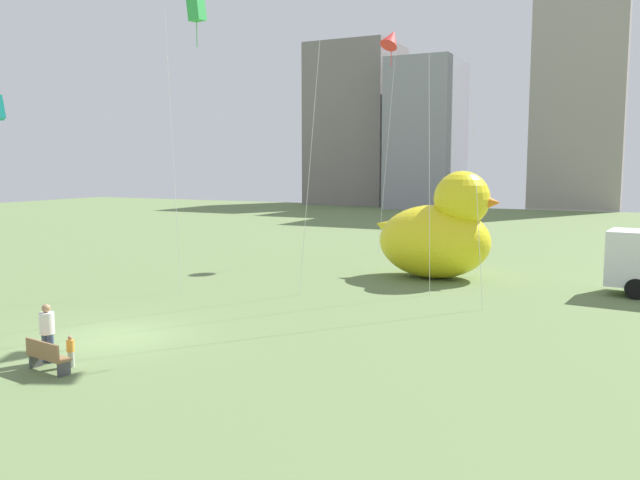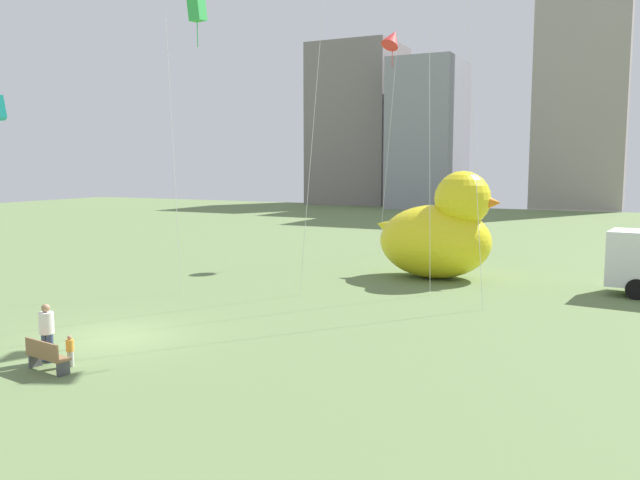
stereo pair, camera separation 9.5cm
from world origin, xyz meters
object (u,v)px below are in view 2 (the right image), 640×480
object	(u,v)px
person_child	(70,349)
giant_inflatable_duck	(439,233)
park_bench	(46,355)
person_adult	(47,330)
kite_red	(392,39)
kite_green	(197,10)

from	to	relation	value
person_child	giant_inflatable_duck	bearing A→B (deg)	74.17
park_bench	giant_inflatable_duck	size ratio (longest dim) A/B	0.24
person_adult	kite_red	world-z (taller)	kite_red
person_adult	kite_green	bearing A→B (deg)	104.86
person_child	kite_green	xyz separation A→B (m)	(-4.02, 11.67, 12.13)
person_child	kite_red	xyz separation A→B (m)	(0.18, 25.76, 12.89)
park_bench	kite_green	world-z (taller)	kite_green
park_bench	kite_green	xyz separation A→B (m)	(-3.81, 12.32, 12.16)
person_adult	person_child	bearing A→B (deg)	-1.38
person_child	kite_red	distance (m)	28.81
park_bench	person_child	xyz separation A→B (m)	(0.21, 0.66, 0.03)
person_adult	giant_inflatable_duck	xyz separation A→B (m)	(6.28, 18.84, 1.36)
park_bench	person_adult	distance (m)	1.10
person_adult	person_child	distance (m)	1.03
person_adult	person_child	size ratio (longest dim) A/B	1.90
park_bench	kite_green	size ratio (longest dim) A/B	0.12
giant_inflatable_duck	kite_red	size ratio (longest dim) A/B	0.46
person_adult	kite_green	world-z (taller)	kite_green
kite_red	kite_green	xyz separation A→B (m)	(-4.20, -14.10, -0.76)
park_bench	person_child	world-z (taller)	person_child
person_adult	kite_red	xyz separation A→B (m)	(1.11, 25.74, 12.44)
giant_inflatable_duck	kite_red	xyz separation A→B (m)	(-5.17, 6.90, 11.08)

